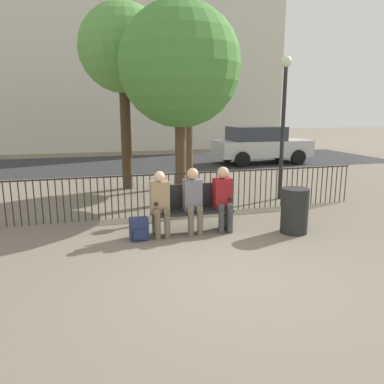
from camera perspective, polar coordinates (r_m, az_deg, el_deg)
ground_plane at (r=5.51m, az=5.72°, el=-12.48°), size 80.00×80.00×0.00m
park_bench at (r=7.20m, az=-0.17°, el=-2.30°), size 1.55×0.45×0.92m
seated_person_0 at (r=6.90m, az=-4.87°, el=-1.33°), size 0.34×0.39×1.23m
seated_person_1 at (r=7.04m, az=0.15°, el=-0.81°), size 0.34×0.39×1.26m
seated_person_2 at (r=7.22m, az=4.75°, el=-0.49°), size 0.34×0.39×1.26m
backpack at (r=6.88m, az=-8.09°, el=-5.63°), size 0.33×0.27×0.41m
fence_railing at (r=8.38m, az=-2.59°, el=0.29°), size 9.01×0.03×0.95m
tree_0 at (r=11.57m, az=-0.40°, el=15.96°), size 1.86×1.86×4.00m
tree_1 at (r=9.42m, az=-1.87°, el=18.65°), size 2.95×2.95×4.83m
tree_2 at (r=11.35m, az=-10.50°, el=20.53°), size 2.46×2.46×5.24m
lamp_post at (r=9.99m, az=13.83°, el=12.53°), size 0.28×0.28×3.63m
street_surface at (r=16.91m, az=-9.19°, el=4.35°), size 24.00×6.00×0.01m
parked_car_0 at (r=16.90m, az=10.37°, el=7.17°), size 4.20×1.94×1.62m
building_facade at (r=25.13m, az=-12.05°, el=22.44°), size 20.00×6.00×13.64m
trash_bin at (r=7.41m, az=15.36°, el=-2.76°), size 0.51×0.51×0.87m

